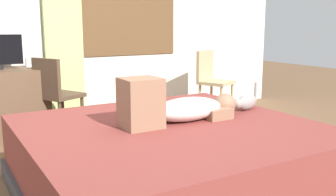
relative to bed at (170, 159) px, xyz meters
name	(u,v)px	position (x,y,z in m)	size (l,w,h in m)	color
ground_plane	(164,195)	(-0.07, -0.02, -0.25)	(16.00, 16.00, 0.00)	brown
back_wall_with_window	(62,2)	(-0.05, 2.39, 1.20)	(6.40, 0.14, 2.90)	silver
bed	(170,159)	(0.00, 0.00, 0.00)	(2.01, 1.92, 0.50)	#38383D
person_lying	(176,107)	(0.08, 0.05, 0.37)	(0.94, 0.28, 0.34)	silver
cat	(245,102)	(0.78, 0.10, 0.32)	(0.34, 0.19, 0.21)	gray
desk	(1,105)	(-0.84, 1.99, 0.12)	(0.90, 0.56, 0.74)	brown
cup	(28,62)	(-0.52, 2.08, 0.54)	(0.07, 0.07, 0.10)	white
chair_by_desk	(55,92)	(-0.35, 1.71, 0.26)	(0.51, 0.51, 0.86)	#4C3828
chair_spare	(212,78)	(1.64, 1.71, 0.26)	(0.50, 0.50, 0.86)	tan
curtain_left	(62,10)	(-0.08, 2.27, 1.10)	(0.44, 0.06, 2.70)	#ADCC75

